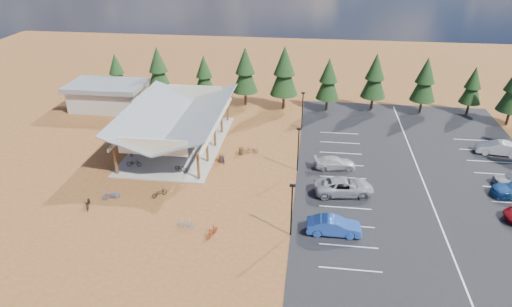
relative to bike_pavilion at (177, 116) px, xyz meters
The scene contains 38 objects.
ground 12.79m from the bike_pavilion, 34.99° to the right, with size 140.00×140.00×0.00m, color brown.
asphalt_lot 29.03m from the bike_pavilion, ahead, with size 27.00×44.00×0.04m, color black.
concrete_pad 3.77m from the bike_pavilion, 90.00° to the left, with size 10.60×18.60×0.10m, color gray.
bike_pavilion is the anchor object (origin of this frame).
outbuilding 17.89m from the bike_pavilion, 141.84° to the left, with size 11.00×7.00×3.90m.
lamp_post_0 22.69m from the bike_pavilion, 48.58° to the right, with size 0.50×0.25×5.14m.
lamp_post_1 15.83m from the bike_pavilion, 18.43° to the right, with size 0.50×0.25×5.14m.
lamp_post_2 16.57m from the bike_pavilion, 25.02° to the left, with size 0.50×0.25×5.14m.
trash_bin_0 8.12m from the bike_pavilion, 33.13° to the right, with size 0.60×0.60×0.90m, color #472E19.
trash_bin_1 9.03m from the bike_pavilion, 12.51° to the right, with size 0.60×0.60×0.90m, color #472E19.
pine_0 21.16m from the bike_pavilion, 132.21° to the left, with size 3.07×3.07×7.15m.
pine_1 16.61m from the bike_pavilion, 115.68° to the left, with size 3.68×3.68×8.58m.
pine_2 15.02m from the bike_pavilion, 90.43° to the left, with size 3.22×3.22×7.50m.
pine_3 16.38m from the bike_pavilion, 67.94° to the left, with size 3.81×3.81×8.88m.
pine_4 18.65m from the bike_pavilion, 49.76° to the left, with size 4.07×4.07×9.47m.
pine_5 23.28m from the bike_pavilion, 37.88° to the left, with size 3.41×3.41×7.94m.
pine_6 29.39m from the bike_pavilion, 31.66° to the left, with size 3.65×3.65×8.51m.
pine_7 35.27m from the bike_pavilion, 25.11° to the left, with size 3.57×3.57×8.32m.
pine_8 41.74m from the bike_pavilion, 21.97° to the left, with size 3.01×3.01×7.01m.
bike_0 8.10m from the bike_pavilion, 116.81° to the right, with size 0.59×1.68×0.88m, color black.
bike_1 4.68m from the bike_pavilion, 160.63° to the right, with size 0.53×1.86×1.12m, color #94999D.
bike_2 4.89m from the bike_pavilion, 116.07° to the left, with size 0.60×1.71×0.90m, color #264D97.
bike_3 8.51m from the bike_pavilion, 116.71° to the left, with size 0.43×1.52×0.92m, color maroon.
bike_4 8.08m from the bike_pavilion, 72.43° to the right, with size 0.57×1.62×0.85m, color black.
bike_5 4.32m from the bike_pavilion, 36.17° to the right, with size 0.47×1.66×1.00m, color gray.
bike_6 4.51m from the bike_pavilion, 13.97° to the left, with size 0.57×1.65×0.87m, color navy.
bike_7 6.69m from the bike_pavilion, 76.56° to the left, with size 0.51×1.81×1.09m, color maroon.
bike_8 16.18m from the bike_pavilion, 107.27° to the right, with size 0.66×1.90×1.00m, color black.
bike_10 14.19m from the bike_pavilion, 103.12° to the right, with size 0.60×1.73×0.91m, color navy.
bike_11 20.14m from the bike_pavilion, 65.65° to the right, with size 0.48×1.68×1.01m, color maroon.
bike_12 12.82m from the bike_pavilion, 83.14° to the right, with size 0.58×1.68×0.88m, color black.
bike_13 18.42m from the bike_pavilion, 71.88° to the right, with size 0.47×1.68×1.01m, color gray.
bike_14 8.18m from the bike_pavilion, 31.54° to the right, with size 0.64×1.84×0.97m, color #13169A.
bike_16 10.05m from the bike_pavilion, ahead, with size 0.57×1.63×0.85m, color black.
car_1 25.06m from the bike_pavilion, 41.13° to the right, with size 1.68×4.82×1.59m, color #2246A0.
car_2 22.21m from the bike_pavilion, 25.27° to the right, with size 2.77×6.00×1.67m, color gray.
car_3 19.79m from the bike_pavilion, 11.64° to the right, with size 1.88×4.61×1.34m, color #B3B3B3.
car_9 38.62m from the bike_pavilion, ahead, with size 1.70×4.87×1.60m, color #BDBDBD.
Camera 1 is at (6.22, -43.02, 24.37)m, focal length 32.00 mm.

